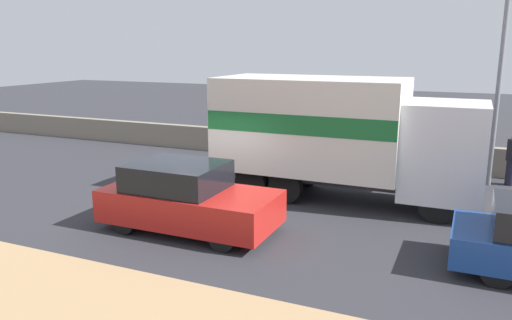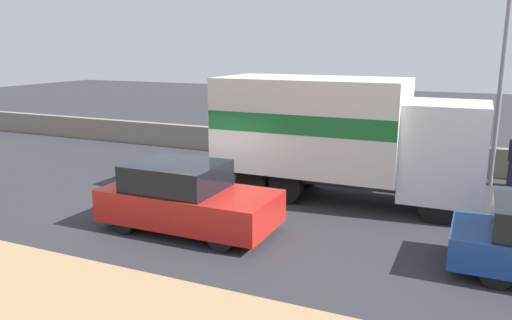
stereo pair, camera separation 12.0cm
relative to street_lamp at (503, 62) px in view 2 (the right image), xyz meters
The scene contains 5 objects.
ground_plane 9.99m from the street_lamp, 136.28° to the right, with size 80.00×80.00×0.00m, color #2D2D33.
stone_wall_backdrop 7.54m from the street_lamp, behind, with size 60.00×0.35×0.96m.
street_lamp is the anchor object (origin of this frame).
box_truck 5.54m from the street_lamp, 140.53° to the right, with size 7.09×2.61×3.35m.
car_hatchback 10.08m from the street_lamp, 132.62° to the right, with size 4.05×1.88×1.57m.
Camera 2 is at (6.17, -10.10, 4.19)m, focal length 35.00 mm.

